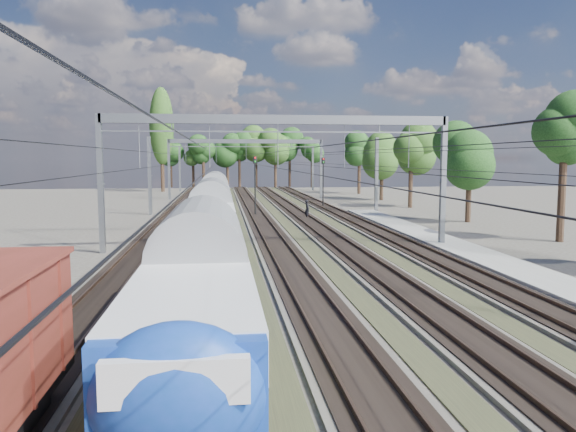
{
  "coord_description": "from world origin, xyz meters",
  "views": [
    {
      "loc": [
        -3.75,
        -7.32,
        6.15
      ],
      "look_at": [
        0.08,
        24.97,
        2.8
      ],
      "focal_mm": 35.0,
      "sensor_mm": 36.0,
      "label": 1
    }
  ],
  "objects": [
    {
      "name": "track_bed",
      "position": [
        -0.0,
        45.0,
        0.1
      ],
      "size": [
        21.0,
        130.0,
        0.34
      ],
      "color": "#47423A",
      "rests_on": "ground"
    },
    {
      "name": "platform",
      "position": [
        12.0,
        20.0,
        0.15
      ],
      "size": [
        3.0,
        70.0,
        0.3
      ],
      "primitive_type": "cube",
      "color": "gray",
      "rests_on": "ground"
    },
    {
      "name": "catenary",
      "position": [
        0.33,
        52.69,
        6.4
      ],
      "size": [
        25.65,
        130.0,
        9.0
      ],
      "color": "slate",
      "rests_on": "ground"
    },
    {
      "name": "tree_belt",
      "position": [
        5.54,
        95.45,
        8.5
      ],
      "size": [
        39.75,
        98.8,
        12.23
      ],
      "color": "black",
      "rests_on": "ground"
    },
    {
      "name": "poplar",
      "position": [
        -14.5,
        98.0,
        11.89
      ],
      "size": [
        4.4,
        4.4,
        19.04
      ],
      "color": "black",
      "rests_on": "ground"
    },
    {
      "name": "emu_train",
      "position": [
        -4.5,
        33.38,
        2.65
      ],
      "size": [
        3.08,
        65.2,
        4.51
      ],
      "color": "black",
      "rests_on": "ground"
    },
    {
      "name": "worker",
      "position": [
        4.85,
        48.63,
        0.99
      ],
      "size": [
        0.54,
        0.76,
        1.99
      ],
      "primitive_type": "imported",
      "rotation": [
        0.0,
        0.0,
        1.66
      ],
      "color": "black",
      "rests_on": "ground"
    },
    {
      "name": "signal_near",
      "position": [
        -0.19,
        52.48,
        4.03
      ],
      "size": [
        0.44,
        0.4,
        6.37
      ],
      "rotation": [
        0.0,
        0.0,
        0.26
      ],
      "color": "black",
      "rests_on": "ground"
    },
    {
      "name": "signal_far",
      "position": [
        8.93,
        62.08,
        3.94
      ],
      "size": [
        0.44,
        0.41,
        6.23
      ],
      "rotation": [
        0.0,
        0.0,
        0.33
      ],
      "color": "black",
      "rests_on": "ground"
    }
  ]
}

